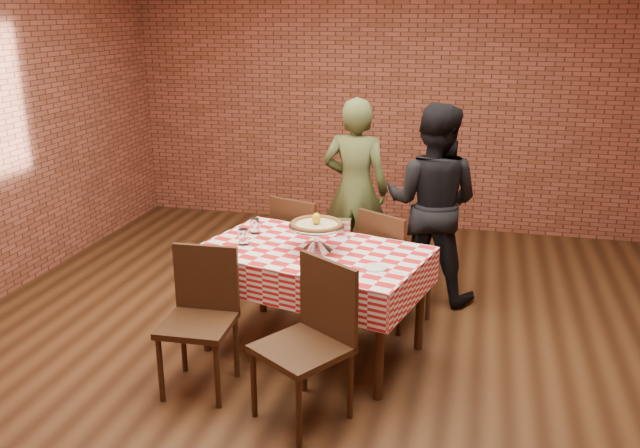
{
  "coord_description": "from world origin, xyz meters",
  "views": [
    {
      "loc": [
        1.07,
        -4.11,
        2.32
      ],
      "look_at": [
        0.03,
        0.09,
        0.91
      ],
      "focal_mm": 37.26,
      "sensor_mm": 36.0,
      "label": 1
    }
  ],
  "objects_px": {
    "chair_near_right": "(301,346)",
    "pizza_stand": "(316,238)",
    "table": "(313,301)",
    "chair_near_left": "(197,324)",
    "diner_black": "(432,203)",
    "chair_far_right": "(396,266)",
    "water_glass_right": "(255,226)",
    "condiment_caddy": "(344,229)",
    "pizza": "(316,225)",
    "diner_olive": "(355,190)",
    "water_glass_left": "(243,237)",
    "chair_far_left": "(306,248)"
  },
  "relations": [
    {
      "from": "chair_far_right",
      "to": "condiment_caddy",
      "type": "bearing_deg",
      "value": 72.46
    },
    {
      "from": "table",
      "to": "condiment_caddy",
      "type": "bearing_deg",
      "value": 62.54
    },
    {
      "from": "water_glass_right",
      "to": "diner_olive",
      "type": "bearing_deg",
      "value": 66.91
    },
    {
      "from": "water_glass_right",
      "to": "condiment_caddy",
      "type": "height_order",
      "value": "condiment_caddy"
    },
    {
      "from": "chair_near_right",
      "to": "chair_far_left",
      "type": "xyz_separation_m",
      "value": [
        -0.41,
        1.65,
        -0.02
      ]
    },
    {
      "from": "water_glass_right",
      "to": "chair_far_left",
      "type": "relative_size",
      "value": 0.12
    },
    {
      "from": "water_glass_right",
      "to": "chair_near_left",
      "type": "height_order",
      "value": "chair_near_left"
    },
    {
      "from": "chair_far_left",
      "to": "diner_black",
      "type": "relative_size",
      "value": 0.56
    },
    {
      "from": "chair_far_right",
      "to": "diner_olive",
      "type": "height_order",
      "value": "diner_olive"
    },
    {
      "from": "pizza_stand",
      "to": "chair_near_left",
      "type": "distance_m",
      "value": 0.98
    },
    {
      "from": "water_glass_left",
      "to": "chair_far_right",
      "type": "height_order",
      "value": "chair_far_right"
    },
    {
      "from": "pizza",
      "to": "chair_far_left",
      "type": "bearing_deg",
      "value": 109.53
    },
    {
      "from": "chair_far_right",
      "to": "diner_olive",
      "type": "xyz_separation_m",
      "value": [
        -0.48,
        0.82,
        0.35
      ]
    },
    {
      "from": "diner_black",
      "to": "chair_far_left",
      "type": "bearing_deg",
      "value": 26.91
    },
    {
      "from": "table",
      "to": "chair_near_left",
      "type": "relative_size",
      "value": 1.63
    },
    {
      "from": "pizza",
      "to": "chair_near_right",
      "type": "height_order",
      "value": "pizza"
    },
    {
      "from": "pizza_stand",
      "to": "water_glass_right",
      "type": "bearing_deg",
      "value": 156.35
    },
    {
      "from": "pizza_stand",
      "to": "condiment_caddy",
      "type": "xyz_separation_m",
      "value": [
        0.13,
        0.29,
        -0.02
      ]
    },
    {
      "from": "diner_black",
      "to": "chair_far_right",
      "type": "bearing_deg",
      "value": 78.09
    },
    {
      "from": "table",
      "to": "condiment_caddy",
      "type": "height_order",
      "value": "condiment_caddy"
    },
    {
      "from": "chair_far_right",
      "to": "diner_black",
      "type": "bearing_deg",
      "value": -81.59
    },
    {
      "from": "pizza",
      "to": "chair_far_left",
      "type": "xyz_separation_m",
      "value": [
        -0.29,
        0.83,
        -0.48
      ]
    },
    {
      "from": "pizza_stand",
      "to": "condiment_caddy",
      "type": "relative_size",
      "value": 2.9
    },
    {
      "from": "diner_olive",
      "to": "table",
      "type": "bearing_deg",
      "value": 92.07
    },
    {
      "from": "pizza",
      "to": "diner_olive",
      "type": "relative_size",
      "value": 0.22
    },
    {
      "from": "diner_olive",
      "to": "condiment_caddy",
      "type": "bearing_deg",
      "value": 99.63
    },
    {
      "from": "table",
      "to": "diner_olive",
      "type": "bearing_deg",
      "value": 89.34
    },
    {
      "from": "water_glass_right",
      "to": "chair_near_left",
      "type": "relative_size",
      "value": 0.12
    },
    {
      "from": "chair_far_right",
      "to": "water_glass_left",
      "type": "bearing_deg",
      "value": 62.67
    },
    {
      "from": "chair_near_left",
      "to": "diner_olive",
      "type": "height_order",
      "value": "diner_olive"
    },
    {
      "from": "pizza",
      "to": "water_glass_left",
      "type": "relative_size",
      "value": 3.16
    },
    {
      "from": "condiment_caddy",
      "to": "pizza",
      "type": "bearing_deg",
      "value": -118.38
    },
    {
      "from": "pizza_stand",
      "to": "pizza",
      "type": "bearing_deg",
      "value": 0.0
    },
    {
      "from": "pizza",
      "to": "chair_far_left",
      "type": "distance_m",
      "value": 1.0
    },
    {
      "from": "chair_far_left",
      "to": "diner_black",
      "type": "height_order",
      "value": "diner_black"
    },
    {
      "from": "table",
      "to": "chair_near_right",
      "type": "height_order",
      "value": "chair_near_right"
    },
    {
      "from": "chair_far_left",
      "to": "pizza_stand",
      "type": "bearing_deg",
      "value": 127.87
    },
    {
      "from": "water_glass_left",
      "to": "condiment_caddy",
      "type": "xyz_separation_m",
      "value": [
        0.65,
        0.31,
        0.01
      ]
    },
    {
      "from": "chair_near_left",
      "to": "diner_olive",
      "type": "distance_m",
      "value": 2.21
    },
    {
      "from": "water_glass_left",
      "to": "chair_near_left",
      "type": "height_order",
      "value": "chair_near_left"
    },
    {
      "from": "chair_near_left",
      "to": "pizza",
      "type": "bearing_deg",
      "value": 45.68
    },
    {
      "from": "water_glass_right",
      "to": "diner_black",
      "type": "relative_size",
      "value": 0.07
    },
    {
      "from": "table",
      "to": "pizza",
      "type": "bearing_deg",
      "value": 4.52
    },
    {
      "from": "chair_near_right",
      "to": "pizza_stand",
      "type": "bearing_deg",
      "value": 131.15
    },
    {
      "from": "water_glass_right",
      "to": "diner_black",
      "type": "distance_m",
      "value": 1.5
    },
    {
      "from": "water_glass_left",
      "to": "chair_near_right",
      "type": "relative_size",
      "value": 0.12
    },
    {
      "from": "chair_far_left",
      "to": "diner_black",
      "type": "bearing_deg",
      "value": -144.81
    },
    {
      "from": "pizza_stand",
      "to": "water_glass_left",
      "type": "xyz_separation_m",
      "value": [
        -0.52,
        -0.02,
        -0.03
      ]
    },
    {
      "from": "chair_far_left",
      "to": "table",
      "type": "bearing_deg",
      "value": 126.32
    },
    {
      "from": "water_glass_right",
      "to": "diner_olive",
      "type": "distance_m",
      "value": 1.3
    }
  ]
}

